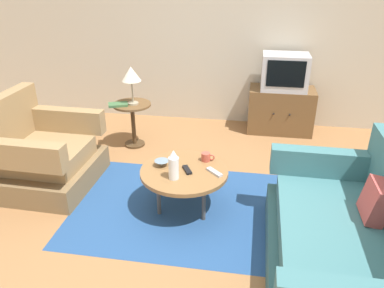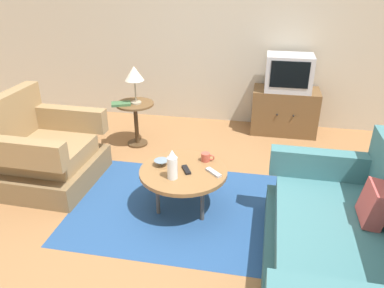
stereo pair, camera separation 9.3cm
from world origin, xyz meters
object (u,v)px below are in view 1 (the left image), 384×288
object	(u,v)px
television	(285,72)
table_lamp	(131,75)
side_table	(133,116)
vase	(174,165)
book	(118,104)
armchair	(41,156)
tv_remote_dark	(187,170)
tv_stand	(280,110)
tv_remote_silver	(214,172)
couch	(345,244)
bowl	(162,163)
coffee_table	(184,173)
mug	(206,157)

from	to	relation	value
television	table_lamp	distance (m)	1.94
side_table	vase	distance (m)	1.61
book	armchair	bearing A→B (deg)	-141.16
tv_remote_dark	book	distance (m)	1.55
tv_stand	tv_remote_silver	distance (m)	2.11
side_table	tv_stand	bearing A→B (deg)	22.47
tv_stand	couch	bearing A→B (deg)	-83.04
couch	bowl	distance (m)	1.65
armchair	table_lamp	distance (m)	1.35
coffee_table	television	world-z (taller)	television
table_lamp	mug	world-z (taller)	table_lamp
side_table	tv_stand	xyz separation A→B (m)	(1.81, 0.75, -0.10)
side_table	coffee_table	bearing A→B (deg)	-55.08
tv_remote_dark	couch	bearing A→B (deg)	-144.95
coffee_table	bowl	xyz separation A→B (m)	(-0.21, 0.05, 0.06)
tv_stand	television	bearing A→B (deg)	-90.00
book	coffee_table	bearing A→B (deg)	-70.83
coffee_table	bowl	world-z (taller)	bowl
coffee_table	vase	xyz separation A→B (m)	(-0.06, -0.15, 0.16)
tv_remote_dark	book	size ratio (longest dim) A/B	0.60
armchair	vase	bearing A→B (deg)	77.28
coffee_table	side_table	size ratio (longest dim) A/B	1.44
vase	side_table	bearing A→B (deg)	120.02
armchair	tv_remote_silver	xyz separation A→B (m)	(1.78, -0.22, 0.11)
tv_stand	vase	size ratio (longest dim) A/B	3.14
side_table	mug	size ratio (longest dim) A/B	4.36
tv_stand	mug	bearing A→B (deg)	-113.63
television	book	bearing A→B (deg)	-157.01
tv_remote_dark	tv_remote_silver	size ratio (longest dim) A/B	0.98
coffee_table	table_lamp	distance (m)	1.57
table_lamp	bowl	bearing A→B (deg)	-61.95
couch	side_table	xyz separation A→B (m)	(-2.13, 1.89, 0.10)
coffee_table	table_lamp	size ratio (longest dim) A/B	1.75
bowl	tv_remote_silver	distance (m)	0.49
vase	coffee_table	bearing A→B (deg)	68.05
vase	mug	size ratio (longest dim) A/B	2.13
armchair	coffee_table	distance (m)	1.53
vase	tv_remote_dark	xyz separation A→B (m)	(0.09, 0.14, -0.12)
armchair	couch	size ratio (longest dim) A/B	0.60
mug	book	world-z (taller)	book
tv_stand	bowl	distance (m)	2.26
coffee_table	television	bearing A→B (deg)	64.23
mug	armchair	bearing A→B (deg)	179.75
table_lamp	book	world-z (taller)	table_lamp
tv_remote_dark	tv_remote_silver	bearing A→B (deg)	-117.51
couch	tv_remote_dark	xyz separation A→B (m)	(-1.24, 0.65, 0.12)
mug	book	xyz separation A→B (m)	(-1.17, 0.93, 0.12)
couch	table_lamp	distance (m)	2.89
coffee_table	tv_stand	world-z (taller)	tv_stand
armchair	book	xyz separation A→B (m)	(0.51, 0.92, 0.25)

